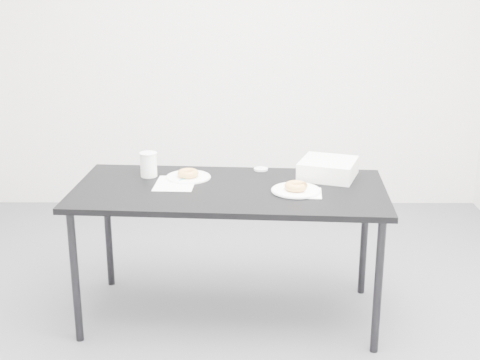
{
  "coord_description": "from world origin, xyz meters",
  "views": [
    {
      "loc": [
        0.12,
        -3.12,
        1.83
      ],
      "look_at": [
        0.11,
        0.02,
        0.83
      ],
      "focal_mm": 50.0,
      "sensor_mm": 36.0,
      "label": 1
    }
  ],
  "objects_px": {
    "plate_near": "(296,190)",
    "coffee_cup": "(149,164)",
    "bakery_box": "(328,169)",
    "scorecard": "(175,184)",
    "donut_near": "(296,186)",
    "table": "(230,198)",
    "pen": "(188,178)",
    "plate_far": "(188,177)",
    "donut_far": "(188,173)"
  },
  "relations": [
    {
      "from": "table",
      "to": "pen",
      "type": "xyz_separation_m",
      "value": [
        -0.22,
        0.14,
        0.06
      ]
    },
    {
      "from": "table",
      "to": "plate_far",
      "type": "height_order",
      "value": "plate_far"
    },
    {
      "from": "pen",
      "to": "bakery_box",
      "type": "distance_m",
      "value": 0.76
    },
    {
      "from": "bakery_box",
      "to": "scorecard",
      "type": "bearing_deg",
      "value": -152.38
    },
    {
      "from": "table",
      "to": "donut_near",
      "type": "xyz_separation_m",
      "value": [
        0.34,
        -0.06,
        0.09
      ]
    },
    {
      "from": "scorecard",
      "to": "coffee_cup",
      "type": "xyz_separation_m",
      "value": [
        -0.16,
        0.13,
        0.07
      ]
    },
    {
      "from": "coffee_cup",
      "to": "plate_far",
      "type": "bearing_deg",
      "value": -7.06
    },
    {
      "from": "table",
      "to": "donut_far",
      "type": "bearing_deg",
      "value": 146.87
    },
    {
      "from": "pen",
      "to": "coffee_cup",
      "type": "bearing_deg",
      "value": 125.78
    },
    {
      "from": "plate_far",
      "to": "donut_near",
      "type": "bearing_deg",
      "value": -22.38
    },
    {
      "from": "plate_near",
      "to": "bakery_box",
      "type": "xyz_separation_m",
      "value": [
        0.19,
        0.25,
        0.04
      ]
    },
    {
      "from": "table",
      "to": "bakery_box",
      "type": "xyz_separation_m",
      "value": [
        0.53,
        0.19,
        0.1
      ]
    },
    {
      "from": "plate_far",
      "to": "donut_far",
      "type": "height_order",
      "value": "donut_far"
    },
    {
      "from": "scorecard",
      "to": "plate_far",
      "type": "bearing_deg",
      "value": 62.51
    },
    {
      "from": "table",
      "to": "plate_far",
      "type": "bearing_deg",
      "value": 146.87
    },
    {
      "from": "pen",
      "to": "coffee_cup",
      "type": "distance_m",
      "value": 0.24
    },
    {
      "from": "table",
      "to": "bakery_box",
      "type": "distance_m",
      "value": 0.58
    },
    {
      "from": "scorecard",
      "to": "donut_near",
      "type": "relative_size",
      "value": 2.2
    },
    {
      "from": "table",
      "to": "scorecard",
      "type": "distance_m",
      "value": 0.3
    },
    {
      "from": "table",
      "to": "bakery_box",
      "type": "height_order",
      "value": "bakery_box"
    },
    {
      "from": "plate_near",
      "to": "coffee_cup",
      "type": "height_order",
      "value": "coffee_cup"
    },
    {
      "from": "pen",
      "to": "donut_far",
      "type": "height_order",
      "value": "donut_far"
    },
    {
      "from": "donut_near",
      "to": "table",
      "type": "bearing_deg",
      "value": 169.59
    },
    {
      "from": "scorecard",
      "to": "pen",
      "type": "relative_size",
      "value": 2.15
    },
    {
      "from": "donut_near",
      "to": "pen",
      "type": "bearing_deg",
      "value": 160.03
    },
    {
      "from": "coffee_cup",
      "to": "bakery_box",
      "type": "xyz_separation_m",
      "value": [
        0.98,
        -0.01,
        -0.02
      ]
    },
    {
      "from": "donut_near",
      "to": "bakery_box",
      "type": "height_order",
      "value": "bakery_box"
    },
    {
      "from": "scorecard",
      "to": "donut_near",
      "type": "xyz_separation_m",
      "value": [
        0.63,
        -0.13,
        0.03
      ]
    },
    {
      "from": "scorecard",
      "to": "plate_near",
      "type": "bearing_deg",
      "value": -8.66
    },
    {
      "from": "coffee_cup",
      "to": "bakery_box",
      "type": "distance_m",
      "value": 0.98
    },
    {
      "from": "donut_far",
      "to": "plate_far",
      "type": "bearing_deg",
      "value": 0.0
    },
    {
      "from": "plate_near",
      "to": "coffee_cup",
      "type": "bearing_deg",
      "value": 161.62
    },
    {
      "from": "scorecard",
      "to": "pen",
      "type": "height_order",
      "value": "pen"
    },
    {
      "from": "pen",
      "to": "bakery_box",
      "type": "bearing_deg",
      "value": -36.43
    },
    {
      "from": "plate_near",
      "to": "pen",
      "type": "bearing_deg",
      "value": 160.03
    },
    {
      "from": "plate_far",
      "to": "bakery_box",
      "type": "height_order",
      "value": "bakery_box"
    },
    {
      "from": "coffee_cup",
      "to": "plate_near",
      "type": "bearing_deg",
      "value": -18.38
    },
    {
      "from": "scorecard",
      "to": "donut_far",
      "type": "distance_m",
      "value": 0.12
    },
    {
      "from": "donut_near",
      "to": "plate_far",
      "type": "height_order",
      "value": "donut_near"
    },
    {
      "from": "donut_far",
      "to": "table",
      "type": "bearing_deg",
      "value": -36.97
    },
    {
      "from": "scorecard",
      "to": "donut_far",
      "type": "height_order",
      "value": "donut_far"
    },
    {
      "from": "plate_far",
      "to": "coffee_cup",
      "type": "distance_m",
      "value": 0.23
    },
    {
      "from": "plate_far",
      "to": "coffee_cup",
      "type": "bearing_deg",
      "value": 172.94
    },
    {
      "from": "scorecard",
      "to": "bakery_box",
      "type": "distance_m",
      "value": 0.83
    },
    {
      "from": "plate_far",
      "to": "coffee_cup",
      "type": "relative_size",
      "value": 1.8
    },
    {
      "from": "plate_near",
      "to": "coffee_cup",
      "type": "relative_size",
      "value": 1.87
    },
    {
      "from": "coffee_cup",
      "to": "table",
      "type": "bearing_deg",
      "value": -24.05
    },
    {
      "from": "donut_near",
      "to": "bakery_box",
      "type": "relative_size",
      "value": 0.41
    },
    {
      "from": "coffee_cup",
      "to": "bakery_box",
      "type": "bearing_deg",
      "value": -0.46
    },
    {
      "from": "table",
      "to": "plate_near",
      "type": "xyz_separation_m",
      "value": [
        0.34,
        -0.06,
        0.06
      ]
    }
  ]
}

